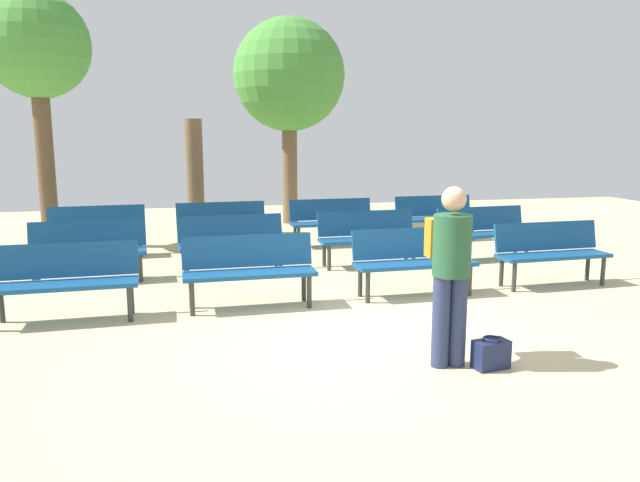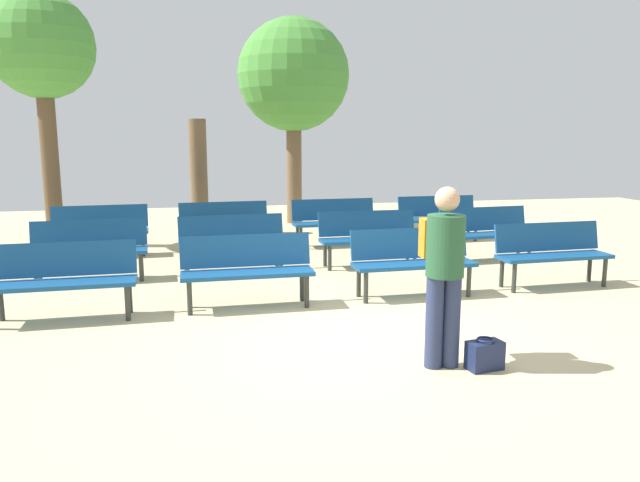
{
  "view_description": "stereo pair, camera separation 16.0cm",
  "coord_description": "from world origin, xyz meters",
  "px_view_note": "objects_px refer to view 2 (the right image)",
  "views": [
    {
      "loc": [
        -1.87,
        -5.74,
        2.11
      ],
      "look_at": [
        0.0,
        2.8,
        0.55
      ],
      "focal_mm": 34.03,
      "sensor_mm": 36.0,
      "label": 1
    },
    {
      "loc": [
        -1.71,
        -5.77,
        2.11
      ],
      "look_at": [
        0.0,
        2.8,
        0.55
      ],
      "focal_mm": 34.03,
      "sensor_mm": 36.0,
      "label": 2
    }
  ],
  "objects_px": {
    "bench_r1_c1": "(233,240)",
    "bench_r1_c3": "(486,230)",
    "bench_r2_c2": "(334,219)",
    "tree_1": "(199,177)",
    "bench_r0_c0": "(64,276)",
    "handbag": "(485,355)",
    "bench_r0_c1": "(247,266)",
    "bench_r0_c2": "(412,258)",
    "bench_r1_c2": "(369,235)",
    "bench_r2_c1": "(224,223)",
    "tree_2": "(293,77)",
    "bench_r1_c0": "(90,246)",
    "bench_r0_c3": "(551,250)",
    "bench_r2_c0": "(100,227)",
    "bench_r2_c3": "(438,215)",
    "tree_0": "(42,51)",
    "visitor_with_backpack": "(443,266)"
  },
  "relations": [
    {
      "from": "bench_r1_c0",
      "to": "bench_r2_c1",
      "type": "xyz_separation_m",
      "value": [
        2.0,
        1.96,
        0.0
      ]
    },
    {
      "from": "bench_r1_c1",
      "to": "handbag",
      "type": "xyz_separation_m",
      "value": [
        2.01,
        -4.35,
        -0.37
      ]
    },
    {
      "from": "bench_r2_c2",
      "to": "visitor_with_backpack",
      "type": "distance_m",
      "value": 6.15
    },
    {
      "from": "handbag",
      "to": "bench_r2_c1",
      "type": "bearing_deg",
      "value": 108.32
    },
    {
      "from": "bench_r1_c0",
      "to": "bench_r1_c2",
      "type": "relative_size",
      "value": 1.01
    },
    {
      "from": "bench_r1_c0",
      "to": "bench_r1_c2",
      "type": "bearing_deg",
      "value": -1.4
    },
    {
      "from": "bench_r0_c2",
      "to": "bench_r2_c3",
      "type": "height_order",
      "value": "same"
    },
    {
      "from": "bench_r1_c0",
      "to": "tree_2",
      "type": "relative_size",
      "value": 0.35
    },
    {
      "from": "bench_r2_c3",
      "to": "tree_0",
      "type": "distance_m",
      "value": 8.0
    },
    {
      "from": "bench_r1_c0",
      "to": "handbag",
      "type": "height_order",
      "value": "bench_r1_c0"
    },
    {
      "from": "bench_r2_c2",
      "to": "bench_r0_c3",
      "type": "bearing_deg",
      "value": -59.98
    },
    {
      "from": "bench_r1_c1",
      "to": "bench_r2_c2",
      "type": "distance_m",
      "value": 2.81
    },
    {
      "from": "bench_r1_c0",
      "to": "bench_r2_c2",
      "type": "bearing_deg",
      "value": 22.7
    },
    {
      "from": "bench_r0_c3",
      "to": "bench_r1_c2",
      "type": "bearing_deg",
      "value": 138.2
    },
    {
      "from": "bench_r0_c1",
      "to": "bench_r1_c3",
      "type": "distance_m",
      "value": 4.66
    },
    {
      "from": "tree_2",
      "to": "bench_r1_c0",
      "type": "bearing_deg",
      "value": -126.33
    },
    {
      "from": "bench_r0_c0",
      "to": "bench_r1_c0",
      "type": "bearing_deg",
      "value": 88.8
    },
    {
      "from": "bench_r2_c2",
      "to": "handbag",
      "type": "distance_m",
      "value": 6.3
    },
    {
      "from": "bench_r1_c2",
      "to": "tree_1",
      "type": "bearing_deg",
      "value": 123.5
    },
    {
      "from": "bench_r2_c2",
      "to": "bench_r1_c2",
      "type": "bearing_deg",
      "value": -87.63
    },
    {
      "from": "tree_1",
      "to": "visitor_with_backpack",
      "type": "bearing_deg",
      "value": -75.27
    },
    {
      "from": "bench_r0_c1",
      "to": "bench_r1_c2",
      "type": "relative_size",
      "value": 1.0
    },
    {
      "from": "bench_r0_c0",
      "to": "tree_2",
      "type": "bearing_deg",
      "value": 59.9
    },
    {
      "from": "bench_r0_c0",
      "to": "handbag",
      "type": "height_order",
      "value": "bench_r0_c0"
    },
    {
      "from": "bench_r0_c1",
      "to": "bench_r2_c2",
      "type": "distance_m",
      "value": 4.3
    },
    {
      "from": "bench_r1_c2",
      "to": "bench_r2_c0",
      "type": "distance_m",
      "value": 4.64
    },
    {
      "from": "bench_r0_c1",
      "to": "bench_r2_c1",
      "type": "xyz_separation_m",
      "value": [
        -0.11,
        3.73,
        0.0
      ]
    },
    {
      "from": "bench_r2_c0",
      "to": "visitor_with_backpack",
      "type": "relative_size",
      "value": 0.99
    },
    {
      "from": "handbag",
      "to": "bench_r1_c1",
      "type": "bearing_deg",
      "value": 114.77
    },
    {
      "from": "bench_r1_c1",
      "to": "tree_1",
      "type": "xyz_separation_m",
      "value": [
        -0.47,
        3.89,
        0.7
      ]
    },
    {
      "from": "bench_r2_c2",
      "to": "tree_1",
      "type": "height_order",
      "value": "tree_1"
    },
    {
      "from": "bench_r1_c2",
      "to": "bench_r2_c1",
      "type": "distance_m",
      "value": 2.83
    },
    {
      "from": "tree_2",
      "to": "bench_r0_c1",
      "type": "bearing_deg",
      "value": -103.6
    },
    {
      "from": "bench_r0_c1",
      "to": "tree_2",
      "type": "relative_size",
      "value": 0.34
    },
    {
      "from": "visitor_with_backpack",
      "to": "bench_r0_c1",
      "type": "bearing_deg",
      "value": -52.19
    },
    {
      "from": "bench_r1_c1",
      "to": "bench_r1_c3",
      "type": "height_order",
      "value": "same"
    },
    {
      "from": "bench_r0_c1",
      "to": "bench_r1_c1",
      "type": "height_order",
      "value": "same"
    },
    {
      "from": "bench_r0_c0",
      "to": "bench_r1_c3",
      "type": "height_order",
      "value": "same"
    },
    {
      "from": "bench_r0_c0",
      "to": "bench_r1_c2",
      "type": "relative_size",
      "value": 1.0
    },
    {
      "from": "bench_r1_c2",
      "to": "bench_r2_c3",
      "type": "xyz_separation_m",
      "value": [
        2.0,
        1.99,
        0.0
      ]
    },
    {
      "from": "bench_r2_c2",
      "to": "tree_1",
      "type": "distance_m",
      "value": 3.24
    },
    {
      "from": "bench_r0_c2",
      "to": "handbag",
      "type": "bearing_deg",
      "value": -96.33
    },
    {
      "from": "bench_r0_c1",
      "to": "bench_r0_c3",
      "type": "relative_size",
      "value": 0.99
    },
    {
      "from": "bench_r1_c1",
      "to": "bench_r0_c3",
      "type": "bearing_deg",
      "value": -25.67
    },
    {
      "from": "bench_r0_c0",
      "to": "bench_r0_c3",
      "type": "height_order",
      "value": "same"
    },
    {
      "from": "tree_1",
      "to": "bench_r0_c2",
      "type": "bearing_deg",
      "value": -64.62
    },
    {
      "from": "bench_r1_c1",
      "to": "tree_0",
      "type": "distance_m",
      "value": 5.29
    },
    {
      "from": "bench_r1_c3",
      "to": "bench_r2_c3",
      "type": "bearing_deg",
      "value": 87.89
    },
    {
      "from": "bench_r1_c1",
      "to": "bench_r2_c3",
      "type": "height_order",
      "value": "same"
    },
    {
      "from": "bench_r1_c0",
      "to": "tree_0",
      "type": "distance_m",
      "value": 4.46
    }
  ]
}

